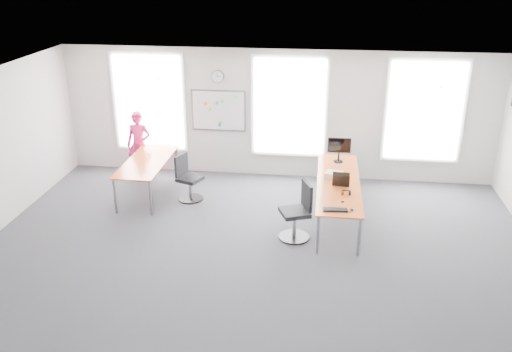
# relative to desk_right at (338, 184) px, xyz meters

# --- Properties ---
(floor) EXTENTS (10.00, 10.00, 0.00)m
(floor) POSITION_rel_desk_right_xyz_m (-1.44, -1.93, -0.71)
(floor) COLOR #2D2D32
(floor) RESTS_ON ground
(ceiling) EXTENTS (10.00, 10.00, 0.00)m
(ceiling) POSITION_rel_desk_right_xyz_m (-1.44, -1.93, 2.29)
(ceiling) COLOR white
(ceiling) RESTS_ON ground
(wall_back) EXTENTS (10.00, 0.00, 10.00)m
(wall_back) POSITION_rel_desk_right_xyz_m (-1.44, 2.07, 0.79)
(wall_back) COLOR silver
(wall_back) RESTS_ON ground
(wall_front) EXTENTS (10.00, 0.00, 10.00)m
(wall_front) POSITION_rel_desk_right_xyz_m (-1.44, -5.93, 0.79)
(wall_front) COLOR silver
(wall_front) RESTS_ON ground
(window_left) EXTENTS (1.60, 0.06, 2.20)m
(window_left) POSITION_rel_desk_right_xyz_m (-4.44, 2.04, 0.99)
(window_left) COLOR white
(window_left) RESTS_ON wall_back
(window_mid) EXTENTS (1.60, 0.06, 2.20)m
(window_mid) POSITION_rel_desk_right_xyz_m (-1.14, 2.04, 0.99)
(window_mid) COLOR white
(window_mid) RESTS_ON wall_back
(window_right) EXTENTS (1.60, 0.06, 2.20)m
(window_right) POSITION_rel_desk_right_xyz_m (1.86, 2.04, 0.99)
(window_right) COLOR white
(window_right) RESTS_ON wall_back
(desk_right) EXTENTS (0.84, 3.14, 0.76)m
(desk_right) POSITION_rel_desk_right_xyz_m (0.00, 0.00, 0.00)
(desk_right) COLOR #DB5F2D
(desk_right) RESTS_ON ground
(desk_left) EXTENTS (0.86, 2.16, 0.79)m
(desk_left) POSITION_rel_desk_right_xyz_m (-4.11, 0.59, 0.01)
(desk_left) COLOR #DB5F2D
(desk_left) RESTS_ON ground
(chair_right) EXTENTS (0.64, 0.64, 1.10)m
(chair_right) POSITION_rel_desk_right_xyz_m (-0.74, -0.98, -0.23)
(chair_right) COLOR black
(chair_right) RESTS_ON ground
(chair_left) EXTENTS (0.58, 0.58, 1.00)m
(chair_left) POSITION_rel_desk_right_xyz_m (-3.18, 0.44, -0.28)
(chair_left) COLOR black
(chair_left) RESTS_ON ground
(person) EXTENTS (0.59, 0.40, 1.59)m
(person) POSITION_rel_desk_right_xyz_m (-4.61, 1.57, 0.08)
(person) COLOR #C71C5B
(person) RESTS_ON ground
(whiteboard) EXTENTS (1.20, 0.03, 0.90)m
(whiteboard) POSITION_rel_desk_right_xyz_m (-2.79, 2.04, 0.84)
(whiteboard) COLOR white
(whiteboard) RESTS_ON wall_back
(wall_clock) EXTENTS (0.30, 0.04, 0.30)m
(wall_clock) POSITION_rel_desk_right_xyz_m (-2.79, 2.04, 1.64)
(wall_clock) COLOR gray
(wall_clock) RESTS_ON wall_back
(keyboard) EXTENTS (0.45, 0.19, 0.02)m
(keyboard) POSITION_rel_desk_right_xyz_m (-0.07, -1.32, 0.06)
(keyboard) COLOR black
(keyboard) RESTS_ON desk_right
(mouse) EXTENTS (0.10, 0.13, 0.04)m
(mouse) POSITION_rel_desk_right_xyz_m (0.21, -1.28, 0.07)
(mouse) COLOR black
(mouse) RESTS_ON desk_right
(lens_cap) EXTENTS (0.08, 0.08, 0.01)m
(lens_cap) POSITION_rel_desk_right_xyz_m (0.06, -0.95, 0.05)
(lens_cap) COLOR black
(lens_cap) RESTS_ON desk_right
(headphones) EXTENTS (0.17, 0.09, 0.10)m
(headphones) POSITION_rel_desk_right_xyz_m (0.13, -0.63, 0.10)
(headphones) COLOR black
(headphones) RESTS_ON desk_right
(laptop_sleeve) EXTENTS (0.34, 0.21, 0.27)m
(laptop_sleeve) POSITION_rel_desk_right_xyz_m (0.04, -0.23, 0.18)
(laptop_sleeve) COLOR black
(laptop_sleeve) RESTS_ON desk_right
(paper_stack) EXTENTS (0.39, 0.32, 0.12)m
(paper_stack) POSITION_rel_desk_right_xyz_m (-0.09, 0.19, 0.11)
(paper_stack) COLOR beige
(paper_stack) RESTS_ON desk_right
(monitor) EXTENTS (0.49, 0.20, 0.55)m
(monitor) POSITION_rel_desk_right_xyz_m (0.01, 1.09, 0.38)
(monitor) COLOR black
(monitor) RESTS_ON desk_right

